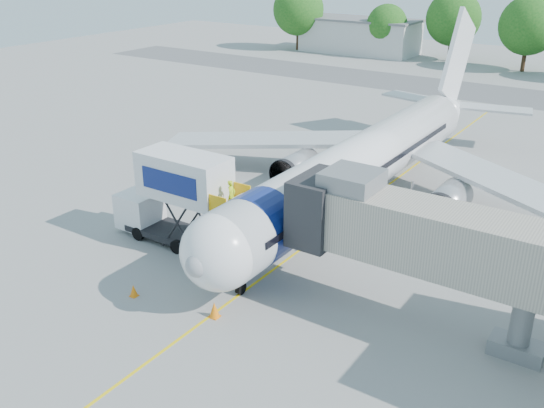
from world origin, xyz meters
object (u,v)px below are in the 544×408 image
Objects in this scene: catering_hiloader at (177,199)px; ground_tug at (78,361)px; jet_bridge at (423,236)px; aircraft at (365,162)px.

ground_tug is at bearing -67.42° from catering_hiloader.
jet_bridge is at bearing 0.01° from catering_hiloader.
ground_tug is (-1.68, -22.16, -2.28)m from aircraft.
ground_tug is (-9.68, -11.04, -3.67)m from jet_bridge.
catering_hiloader is at bearing -119.42° from aircraft.
catering_hiloader is at bearing -179.99° from jet_bridge.
aircraft is 2.71× the size of jet_bridge.
aircraft is 11.29× the size of ground_tug.
jet_bridge is at bearing -54.30° from aircraft.
catering_hiloader is at bearing 107.31° from ground_tug.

